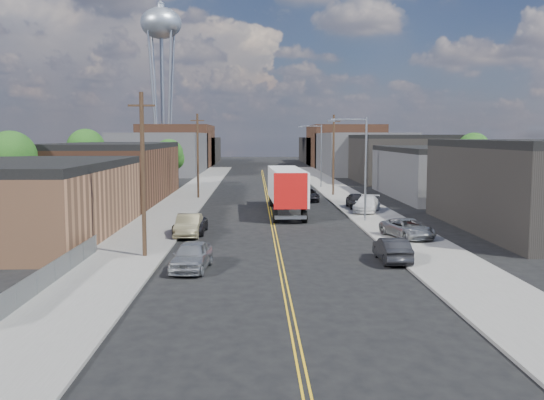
{
  "coord_description": "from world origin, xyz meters",
  "views": [
    {
      "loc": [
        -1.46,
        -26.49,
        7.4
      ],
      "look_at": [
        -0.17,
        19.77,
        2.5
      ],
      "focal_mm": 40.0,
      "sensor_mm": 36.0,
      "label": 1
    }
  ],
  "objects": [
    {
      "name": "streetlight_near",
      "position": [
        7.6,
        25.0,
        5.33
      ],
      "size": [
        3.39,
        0.25,
        9.0
      ],
      "color": "gray",
      "rests_on": "ground"
    },
    {
      "name": "car_right_lot_b",
      "position": [
        9.25,
        30.95,
        0.9
      ],
      "size": [
        3.66,
        5.56,
        1.5
      ],
      "primitive_type": "imported",
      "rotation": [
        0.0,
        0.0,
        -0.33
      ],
      "color": "silver",
      "rests_on": "sidewalk_right"
    },
    {
      "name": "skyline_left_a",
      "position": [
        -20.0,
        95.0,
        4.0
      ],
      "size": [
        16.0,
        30.0,
        8.0
      ],
      "primitive_type": "cube",
      "color": "#353538",
      "rests_on": "ground"
    },
    {
      "name": "industrial_right_c",
      "position": [
        22.0,
        72.0,
        3.8
      ],
      "size": [
        14.0,
        22.0,
        7.6
      ],
      "color": "black",
      "rests_on": "ground"
    },
    {
      "name": "car_right_lot_a",
      "position": [
        9.42,
        16.0,
        0.83
      ],
      "size": [
        3.63,
        5.37,
        1.37
      ],
      "primitive_type": "imported",
      "rotation": [
        0.0,
        0.0,
        0.3
      ],
      "color": "gray",
      "rests_on": "sidewalk_right"
    },
    {
      "name": "skyline_right_a",
      "position": [
        20.0,
        95.0,
        4.0
      ],
      "size": [
        16.0,
        30.0,
        8.0
      ],
      "primitive_type": "cube",
      "color": "#353538",
      "rests_on": "ground"
    },
    {
      "name": "skyline_left_c",
      "position": [
        -20.0,
        140.0,
        3.5
      ],
      "size": [
        16.0,
        40.0,
        7.0
      ],
      "primitive_type": "cube",
      "color": "black",
      "rests_on": "ground"
    },
    {
      "name": "skyline_right_c",
      "position": [
        20.0,
        140.0,
        3.5
      ],
      "size": [
        16.0,
        40.0,
        7.0
      ],
      "primitive_type": "cube",
      "color": "black",
      "rests_on": "ground"
    },
    {
      "name": "utility_pole_left_far",
      "position": [
        -8.2,
        45.0,
        5.14
      ],
      "size": [
        1.6,
        0.26,
        10.0
      ],
      "color": "black",
      "rests_on": "ground"
    },
    {
      "name": "chainlink_fence",
      "position": [
        -11.5,
        3.5,
        0.66
      ],
      "size": [
        0.05,
        16.0,
        1.22
      ],
      "color": "slate",
      "rests_on": "ground"
    },
    {
      "name": "tree_left_far",
      "position": [
        -13.94,
        62.0,
        4.57
      ],
      "size": [
        4.35,
        4.2,
        6.97
      ],
      "color": "black",
      "rests_on": "ground"
    },
    {
      "name": "tree_right_far",
      "position": [
        30.06,
        60.0,
        5.18
      ],
      "size": [
        4.85,
        4.76,
        7.91
      ],
      "color": "black",
      "rests_on": "ground"
    },
    {
      "name": "car_right_oncoming",
      "position": [
        6.6,
        8.45,
        0.73
      ],
      "size": [
        1.58,
        4.45,
        1.46
      ],
      "primitive_type": "imported",
      "rotation": [
        0.0,
        0.0,
        3.14
      ],
      "color": "black",
      "rests_on": "ground"
    },
    {
      "name": "utility_pole_left_near",
      "position": [
        -8.2,
        10.0,
        5.14
      ],
      "size": [
        1.6,
        0.26,
        10.0
      ],
      "color": "black",
      "rests_on": "ground"
    },
    {
      "name": "streetlight_far",
      "position": [
        7.6,
        60.0,
        5.33
      ],
      "size": [
        3.39,
        0.25,
        9.0
      ],
      "color": "gray",
      "rests_on": "ground"
    },
    {
      "name": "car_ahead_truck",
      "position": [
        4.5,
        42.0,
        0.71
      ],
      "size": [
        2.4,
        5.13,
        1.42
      ],
      "primitive_type": "imported",
      "rotation": [
        0.0,
        0.0,
        0.01
      ],
      "color": "black",
      "rests_on": "ground"
    },
    {
      "name": "car_left_c",
      "position": [
        -6.4,
        19.15,
        0.69
      ],
      "size": [
        2.37,
        5.0,
        1.38
      ],
      "primitive_type": "imported",
      "rotation": [
        0.0,
        0.0,
        -0.02
      ],
      "color": "black",
      "rests_on": "ground"
    },
    {
      "name": "skyline_left_b",
      "position": [
        -20.0,
        120.0,
        5.0
      ],
      "size": [
        16.0,
        26.0,
        10.0
      ],
      "primitive_type": "cube",
      "color": "#502F20",
      "rests_on": "ground"
    },
    {
      "name": "semi_truck",
      "position": [
        1.5,
        31.98,
        2.47
      ],
      "size": [
        3.27,
        16.6,
        4.33
      ],
      "rotation": [
        0.0,
        0.0,
        0.04
      ],
      "color": "silver",
      "rests_on": "ground"
    },
    {
      "name": "industrial_right_b",
      "position": [
        22.0,
        46.0,
        3.05
      ],
      "size": [
        14.0,
        24.0,
        6.1
      ],
      "color": "#353538",
      "rests_on": "ground"
    },
    {
      "name": "car_left_a",
      "position": [
        -5.0,
        6.57,
        0.8
      ],
      "size": [
        2.33,
        4.85,
        1.6
      ],
      "primitive_type": "imported",
      "rotation": [
        0.0,
        0.0,
        -0.1
      ],
      "color": "#999C9D",
      "rests_on": "ground"
    },
    {
      "name": "car_right_lot_c",
      "position": [
        8.79,
        34.0,
        0.91
      ],
      "size": [
        1.83,
        4.46,
        1.52
      ],
      "primitive_type": "imported",
      "rotation": [
        0.0,
        0.0,
        0.01
      ],
      "color": "black",
      "rests_on": "sidewalk_right"
    },
    {
      "name": "ground",
      "position": [
        0.0,
        60.0,
        0.0
      ],
      "size": [
        260.0,
        260.0,
        0.0
      ],
      "primitive_type": "plane",
      "color": "black",
      "rests_on": "ground"
    },
    {
      "name": "sidewalk_left",
      "position": [
        -9.5,
        45.0,
        0.07
      ],
      "size": [
        5.0,
        140.0,
        0.15
      ],
      "primitive_type": "cube",
      "color": "slate",
      "rests_on": "ground"
    },
    {
      "name": "warehouse_tan",
      "position": [
        -18.0,
        18.0,
        2.8
      ],
      "size": [
        12.0,
        22.0,
        5.6
      ],
      "color": "#906042",
      "rests_on": "ground"
    },
    {
      "name": "car_left_b",
      "position": [
        -6.4,
        18.0,
        0.81
      ],
      "size": [
        1.73,
        4.93,
        1.62
      ],
      "primitive_type": "imported",
      "rotation": [
        0.0,
        0.0,
        -0.0
      ],
      "color": "#8D825C",
      "rests_on": "ground"
    },
    {
      "name": "skyline_right_b",
      "position": [
        20.0,
        120.0,
        5.0
      ],
      "size": [
        16.0,
        26.0,
        10.0
      ],
      "primitive_type": "cube",
      "color": "#502F20",
      "rests_on": "ground"
    },
    {
      "name": "water_tower",
      "position": [
        -22.0,
        110.0,
        30.65
      ],
      "size": [
        9.0,
        9.0,
        36.9
      ],
      "color": "gray",
      "rests_on": "ground"
    },
    {
      "name": "utility_pole_right",
      "position": [
        8.2,
        48.0,
        5.14
      ],
      "size": [
        1.6,
        0.26,
        10.0
      ],
      "color": "black",
      "rests_on": "ground"
    },
    {
      "name": "tree_left_near",
      "position": [
        -23.94,
        30.0,
        5.18
      ],
      "size": [
        4.85,
        4.76,
        7.91
      ],
      "color": "black",
      "rests_on": "ground"
    },
    {
      "name": "warehouse_brown",
      "position": [
        -18.0,
        44.0,
        3.3
      ],
      "size": [
        12.0,
        26.0,
        6.6
      ],
      "color": "#502F20",
      "rests_on": "ground"
    },
    {
      "name": "centerline",
      "position": [
        0.0,
        45.0,
        0.01
      ],
      "size": [
        0.32,
        120.0,
        0.01
      ],
      "primitive_type": "cube",
      "color": "gold",
      "rests_on": "ground"
    },
    {
      "name": "tree_left_mid",
      "position": [
        -23.94,
        55.0,
        5.48
      ],
      "size": [
        5.1,
        5.04,
        8.37
      ],
      "color": "black",
      "rests_on": "ground"
    },
    {
      "name": "sidewalk_right",
      "position": [
        9.5,
        45.0,
        0.07
      ],
      "size": [
        5.0,
        140.0,
        0.15
      ],
      "primitive_type": "cube",
      "color": "slate",
      "rests_on": "ground"
    }
  ]
}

